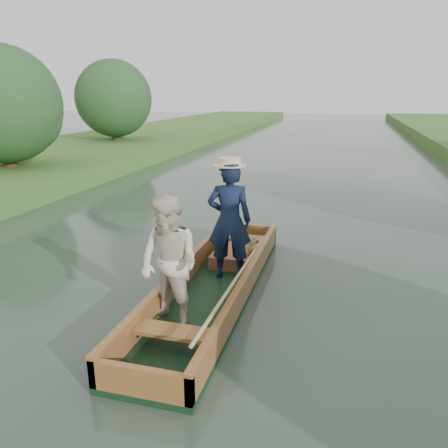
# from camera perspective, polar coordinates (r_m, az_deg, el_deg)

# --- Properties ---
(ground) EXTENTS (120.00, 120.00, 0.00)m
(ground) POSITION_cam_1_polar(r_m,az_deg,el_deg) (6.66, -1.39, -9.30)
(ground) COLOR #283D30
(ground) RESTS_ON ground
(trees_far) EXTENTS (23.15, 15.69, 4.62)m
(trees_far) POSITION_cam_1_polar(r_m,az_deg,el_deg) (15.29, 9.82, 15.03)
(trees_far) COLOR #47331E
(trees_far) RESTS_ON ground
(punt) EXTENTS (1.28, 5.00, 1.98)m
(punt) POSITION_cam_1_polar(r_m,az_deg,el_deg) (6.26, -2.30, -4.55)
(punt) COLOR black
(punt) RESTS_ON ground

